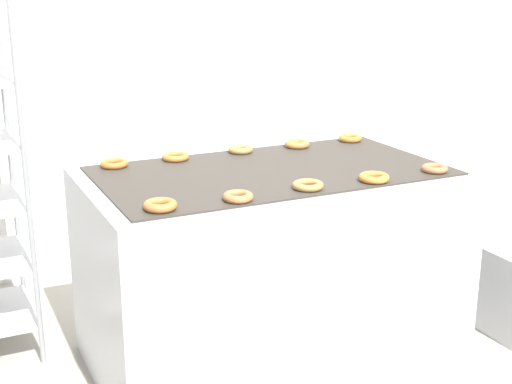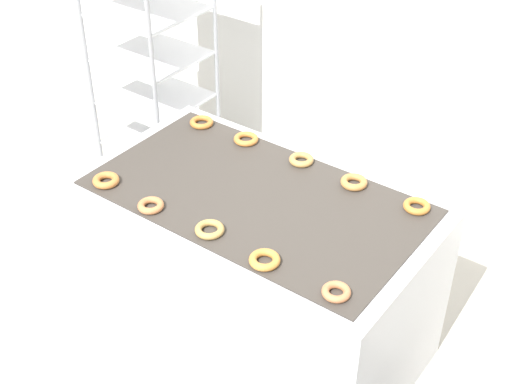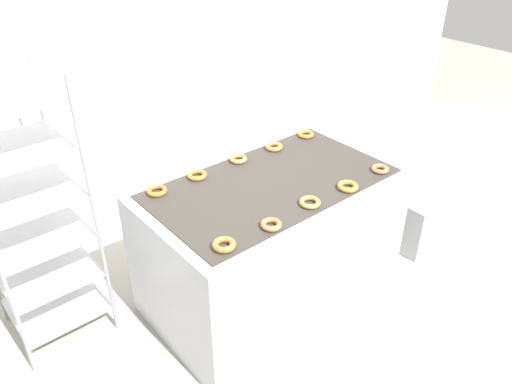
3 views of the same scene
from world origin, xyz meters
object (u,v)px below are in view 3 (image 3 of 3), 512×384
donut_near_leftmost (224,245)px  donut_far_left (197,175)px  donut_far_right (274,147)px  donut_near_center (310,202)px  donut_far_leftmost (157,191)px  donut_far_center (238,159)px  fryer_machine (271,241)px  donut_near_right (348,186)px  baking_rack_cart (31,215)px  glaze_bin (409,222)px  donut_near_rightmost (380,169)px  donut_near_left (271,225)px  donut_far_rightmost (306,134)px

donut_near_leftmost → donut_far_left: donut_near_leftmost is taller
donut_far_left → donut_far_right: (0.62, -0.01, 0.00)m
donut_near_center → donut_far_right: donut_far_right is taller
donut_far_leftmost → donut_near_leftmost: bearing=-90.6°
donut_near_center → donut_far_center: size_ratio=1.06×
fryer_machine → donut_near_right: size_ratio=12.77×
fryer_machine → baking_rack_cart: bearing=152.1°
donut_far_left → donut_far_center: bearing=0.7°
donut_far_left → donut_far_right: donut_far_right is taller
donut_far_leftmost → donut_far_right: size_ratio=1.00×
glaze_bin → donut_far_left: donut_far_left is taller
fryer_machine → donut_near_leftmost: (-0.60, -0.33, 0.46)m
fryer_machine → glaze_bin: bearing=-12.9°
donut_near_right → donut_far_center: bearing=112.4°
donut_far_left → baking_rack_cart: bearing=161.3°
donut_near_rightmost → donut_far_left: 1.14m
baking_rack_cart → donut_near_left: (0.92, -0.99, 0.06)m
donut_far_right → donut_far_leftmost: bearing=179.5°
fryer_machine → donut_near_left: donut_near_left is taller
baking_rack_cart → donut_near_leftmost: bearing=-57.5°
donut_near_rightmost → baking_rack_cart: bearing=151.9°
donut_near_right → donut_far_left: (-0.61, 0.68, -0.00)m
fryer_machine → donut_far_center: bearing=88.1°
glaze_bin → donut_far_right: bearing=145.8°
glaze_bin → donut_near_rightmost: donut_near_rightmost is taller
fryer_machine → donut_near_leftmost: size_ratio=13.11×
donut_far_center → donut_far_rightmost: (0.60, -0.01, -0.00)m
donut_near_rightmost → fryer_machine: bearing=151.7°
baking_rack_cart → donut_far_leftmost: (0.63, -0.31, 0.06)m
donut_near_leftmost → donut_far_rightmost: size_ratio=1.04×
donut_far_leftmost → donut_far_center: bearing=0.8°
fryer_machine → donut_far_right: (0.31, 0.33, 0.46)m
donut_near_left → donut_far_center: 0.76m
donut_near_rightmost → donut_far_right: 0.73m
baking_rack_cart → donut_far_center: bearing=-13.8°
baking_rack_cart → donut_near_rightmost: bearing=-28.1°
donut_near_right → donut_far_right: donut_far_right is taller
donut_near_center → donut_far_rightmost: bearing=46.9°
baking_rack_cart → donut_near_center: 1.57m
donut_near_left → donut_near_right: donut_near_right is taller
donut_far_rightmost → fryer_machine: bearing=-151.5°
donut_near_leftmost → donut_near_center: 0.61m
glaze_bin → donut_far_right: 1.27m
donut_near_leftmost → donut_near_center: donut_near_leftmost is taller
donut_near_left → donut_far_rightmost: same height
glaze_bin → donut_near_rightmost: bearing=-174.1°
baking_rack_cart → donut_near_leftmost: baking_rack_cart is taller
baking_rack_cart → donut_far_right: bearing=-11.8°
donut_far_center → donut_near_right: bearing=-67.6°
donut_near_center → donut_far_center: 0.67m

